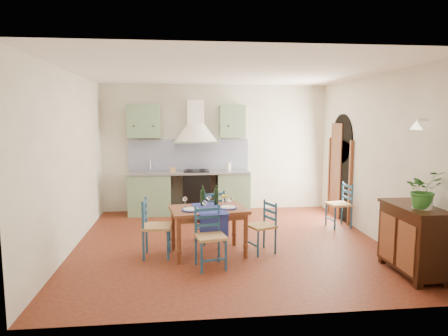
{
  "coord_description": "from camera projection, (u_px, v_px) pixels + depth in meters",
  "views": [
    {
      "loc": [
        -0.77,
        -6.4,
        2.08
      ],
      "look_at": [
        -0.05,
        0.3,
        1.23
      ],
      "focal_mm": 32.0,
      "sensor_mm": 36.0,
      "label": 1
    }
  ],
  "objects": [
    {
      "name": "chair_far",
      "position": [
        211.0,
        215.0,
        6.68
      ],
      "size": [
        0.53,
        0.53,
        0.89
      ],
      "color": "navy",
      "rests_on": "ground"
    },
    {
      "name": "floor",
      "position": [
        229.0,
        243.0,
        6.66
      ],
      "size": [
        5.0,
        5.0,
        0.0
      ],
      "primitive_type": "plane",
      "color": "#451A0E",
      "rests_on": "ground"
    },
    {
      "name": "ceiling",
      "position": [
        229.0,
        71.0,
        6.31
      ],
      "size": [
        5.0,
        5.0,
        0.01
      ],
      "primitive_type": "cube",
      "color": "white",
      "rests_on": "back_wall"
    },
    {
      "name": "left_wall",
      "position": [
        70.0,
        161.0,
        6.22
      ],
      "size": [
        0.04,
        5.0,
        2.8
      ],
      "primitive_type": "cube",
      "color": "silver",
      "rests_on": "ground"
    },
    {
      "name": "chair_near",
      "position": [
        210.0,
        236.0,
        5.54
      ],
      "size": [
        0.46,
        0.46,
        0.85
      ],
      "color": "navy",
      "rests_on": "ground"
    },
    {
      "name": "chair_right",
      "position": [
        263.0,
        226.0,
        6.17
      ],
      "size": [
        0.48,
        0.48,
        0.79
      ],
      "color": "navy",
      "rests_on": "ground"
    },
    {
      "name": "chair_left",
      "position": [
        155.0,
        227.0,
        5.95
      ],
      "size": [
        0.43,
        0.43,
        0.88
      ],
      "color": "navy",
      "rests_on": "ground"
    },
    {
      "name": "potted_plant",
      "position": [
        423.0,
        189.0,
        5.03
      ],
      "size": [
        0.5,
        0.45,
        0.49
      ],
      "primitive_type": "imported",
      "rotation": [
        0.0,
        0.0,
        0.17
      ],
      "color": "#296625",
      "rests_on": "sideboard"
    },
    {
      "name": "chair_spare",
      "position": [
        340.0,
        204.0,
        7.59
      ],
      "size": [
        0.44,
        0.44,
        0.84
      ],
      "color": "navy",
      "rests_on": "ground"
    },
    {
      "name": "sideboard",
      "position": [
        413.0,
        237.0,
        5.27
      ],
      "size": [
        0.5,
        1.05,
        0.94
      ],
      "color": "black",
      "rests_on": "ground"
    },
    {
      "name": "dining_table",
      "position": [
        209.0,
        213.0,
        6.04
      ],
      "size": [
        1.23,
        0.95,
        1.03
      ],
      "color": "brown",
      "rests_on": "ground"
    },
    {
      "name": "back_wall",
      "position": [
        195.0,
        165.0,
        8.74
      ],
      "size": [
        5.0,
        0.96,
        2.8
      ],
      "color": "silver",
      "rests_on": "ground"
    },
    {
      "name": "right_wall",
      "position": [
        367.0,
        160.0,
        7.03
      ],
      "size": [
        0.26,
        5.0,
        2.8
      ],
      "color": "silver",
      "rests_on": "ground"
    }
  ]
}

